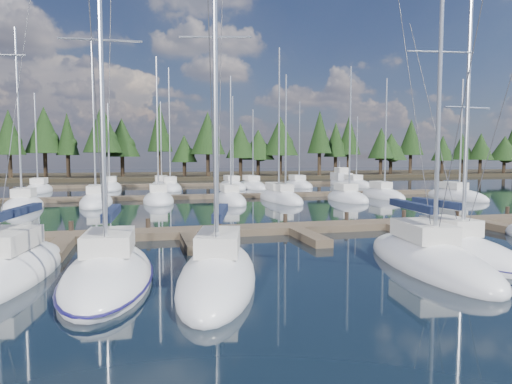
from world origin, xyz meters
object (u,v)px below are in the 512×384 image
object	(u,v)px
main_dock	(294,230)
front_sailboat_3	(428,259)
front_sailboat_2	(218,274)
front_sailboat_4	(455,252)
front_sailboat_0	(2,273)
motor_yacht_right	(341,181)
front_sailboat_1	(108,274)

from	to	relation	value
main_dock	front_sailboat_3	bearing A→B (deg)	-73.50
front_sailboat_2	front_sailboat_4	bearing A→B (deg)	6.25
front_sailboat_0	front_sailboat_3	world-z (taller)	front_sailboat_3
main_dock	front_sailboat_3	distance (m)	9.01
main_dock	front_sailboat_2	distance (m)	10.63
main_dock	motor_yacht_right	size ratio (longest dim) A/B	4.87
front_sailboat_0	main_dock	bearing A→B (deg)	27.18
front_sailboat_1	motor_yacht_right	xyz separation A→B (m)	(31.20, 48.33, 0.19)
main_dock	front_sailboat_2	bearing A→B (deg)	-123.51
front_sailboat_1	front_sailboat_3	world-z (taller)	front_sailboat_3
front_sailboat_0	front_sailboat_1	size ratio (longest dim) A/B	0.95
front_sailboat_3	motor_yacht_right	distance (m)	52.68
main_dock	front_sailboat_0	bearing A→B (deg)	-152.82
main_dock	motor_yacht_right	world-z (taller)	motor_yacht_right
front_sailboat_1	motor_yacht_right	distance (m)	57.52
motor_yacht_right	front_sailboat_0	bearing A→B (deg)	-126.42
front_sailboat_0	front_sailboat_3	xyz separation A→B (m)	(15.71, -1.89, 0.01)
main_dock	front_sailboat_1	size ratio (longest dim) A/B	3.00
main_dock	front_sailboat_0	xyz separation A→B (m)	(-13.15, -6.75, 0.08)
front_sailboat_4	motor_yacht_right	size ratio (longest dim) A/B	1.27
main_dock	front_sailboat_1	world-z (taller)	front_sailboat_1
front_sailboat_0	front_sailboat_4	world-z (taller)	front_sailboat_0
front_sailboat_2	front_sailboat_4	size ratio (longest dim) A/B	1.29
front_sailboat_4	motor_yacht_right	xyz separation A→B (m)	(17.13, 48.17, 0.20)
motor_yacht_right	front_sailboat_2	bearing A→B (deg)	-119.18
front_sailboat_0	front_sailboat_4	bearing A→B (deg)	-3.14
front_sailboat_3	front_sailboat_1	bearing A→B (deg)	176.39
motor_yacht_right	front_sailboat_1	bearing A→B (deg)	-122.85
front_sailboat_4	front_sailboat_2	bearing A→B (deg)	-173.75
main_dock	front_sailboat_1	xyz separation A→B (m)	(-9.53, -7.88, 0.08)
front_sailboat_2	motor_yacht_right	bearing A→B (deg)	60.82
front_sailboat_1	front_sailboat_3	xyz separation A→B (m)	(12.09, -0.76, 0.00)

